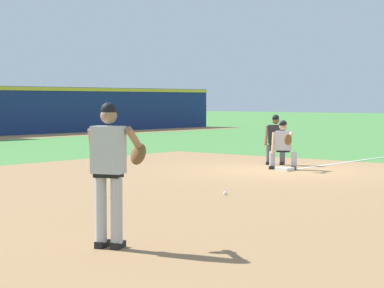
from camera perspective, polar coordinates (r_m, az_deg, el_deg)
name	(u,v)px	position (r m, az deg, el deg)	size (l,w,h in m)	color
ground_plane	(285,171)	(20.02, 7.07, -2.04)	(160.00, 160.00, 0.00)	#47843D
infield_dirt_patch	(228,196)	(14.73, 2.75, -3.96)	(18.00, 18.00, 0.01)	#9E754C
foul_line_stripe	(370,159)	(24.40, 13.44, -1.11)	(10.07, 0.10, 0.00)	white
first_base_bag	(285,169)	(20.02, 7.08, -1.91)	(0.38, 0.38, 0.09)	white
baseball	(225,193)	(14.88, 2.55, -3.76)	(0.07, 0.07, 0.07)	white
pitcher	(111,166)	(9.52, -6.20, -1.64)	(0.81, 0.60, 1.86)	black
first_baseman	(283,143)	(20.29, 6.97, 0.10)	(0.85, 0.96, 1.34)	black
umpire	(276,138)	(21.77, 6.39, 0.49)	(0.59, 0.67, 1.46)	black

